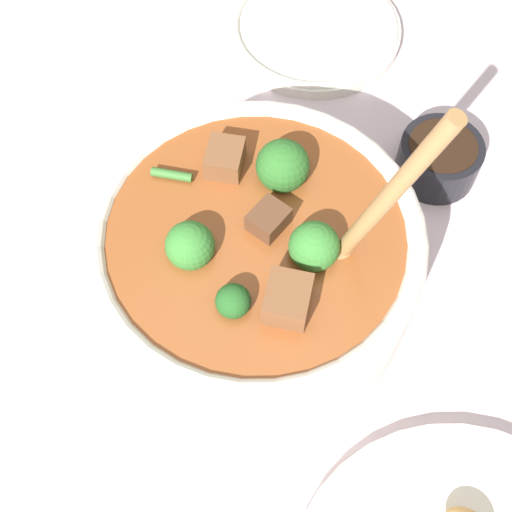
# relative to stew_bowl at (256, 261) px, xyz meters

# --- Properties ---
(ground_plane) EXTENTS (4.00, 4.00, 0.00)m
(ground_plane) POSITION_rel_stew_bowl_xyz_m (-0.00, 0.00, -0.06)
(ground_plane) COLOR silver
(stew_bowl) EXTENTS (0.25, 0.25, 0.26)m
(stew_bowl) POSITION_rel_stew_bowl_xyz_m (0.00, 0.00, 0.00)
(stew_bowl) COLOR white
(stew_bowl) RESTS_ON ground_plane
(condiment_bowl) EXTENTS (0.08, 0.08, 0.04)m
(condiment_bowl) POSITION_rel_stew_bowl_xyz_m (0.21, -0.01, -0.04)
(condiment_bowl) COLOR black
(condiment_bowl) RESTS_ON ground_plane
(empty_plate) EXTENTS (0.18, 0.18, 0.02)m
(empty_plate) POSITION_rel_stew_bowl_xyz_m (0.24, 0.20, -0.05)
(empty_plate) COLOR silver
(empty_plate) RESTS_ON ground_plane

